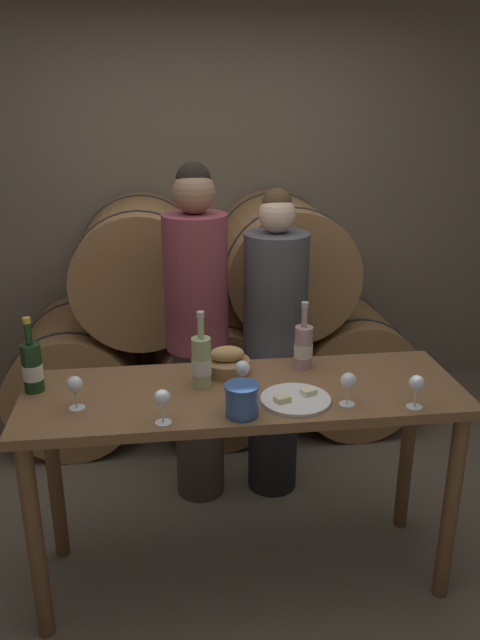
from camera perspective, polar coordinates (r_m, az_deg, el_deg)
name	(u,v)px	position (r m, az deg, el deg)	size (l,w,h in m)	color
ground_plane	(243,572)	(2.98, 0.31, -22.04)	(10.00, 10.00, 0.00)	#726654
stone_wall_back	(204,159)	(4.18, -3.33, 14.47)	(10.00, 0.12, 3.20)	#7F705B
barrel_stack	(213,327)	(3.86, -2.45, -0.64)	(2.44, 0.86, 1.43)	#9E7042
tasting_table	(244,420)	(2.53, 0.34, -9.12)	(1.74, 0.58, 0.90)	brown
person_left	(197,335)	(3.05, -3.93, -1.37)	(0.31, 0.31, 1.71)	#4C4238
person_right	(275,346)	(3.12, 3.18, -2.38)	(0.31, 0.31, 1.59)	#232326
wine_bottle_red	(32,367)	(2.55, -18.46, -4.10)	(0.08, 0.08, 0.30)	#193819
wine_bottle_white	(201,361)	(2.47, -3.54, -3.80)	(0.08, 0.08, 0.31)	#ADBC7F
wine_bottle_rose	(303,346)	(2.64, 5.82, -2.41)	(0.08, 0.08, 0.29)	#BC8E93
blue_crock	(242,399)	(2.25, 0.18, -7.22)	(0.13, 0.13, 0.12)	#335693
bread_basket	(227,363)	(2.60, -1.19, -3.95)	(0.19, 0.19, 0.12)	olive
cheese_plate	(295,399)	(2.39, 5.10, -7.22)	(0.27, 0.27, 0.04)	white
wine_glass_far_left	(75,386)	(2.37, -14.88, -5.83)	(0.06, 0.06, 0.13)	white
wine_glass_left	(162,400)	(2.21, -7.12, -7.23)	(0.06, 0.06, 0.13)	white
wine_glass_center	(243,370)	(2.42, 0.25, -4.57)	(0.06, 0.06, 0.13)	white
wine_glass_right	(348,382)	(2.35, 9.88, -5.62)	(0.06, 0.06, 0.13)	white
wine_glass_far_right	(417,385)	(2.39, 15.85, -5.72)	(0.06, 0.06, 0.13)	white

